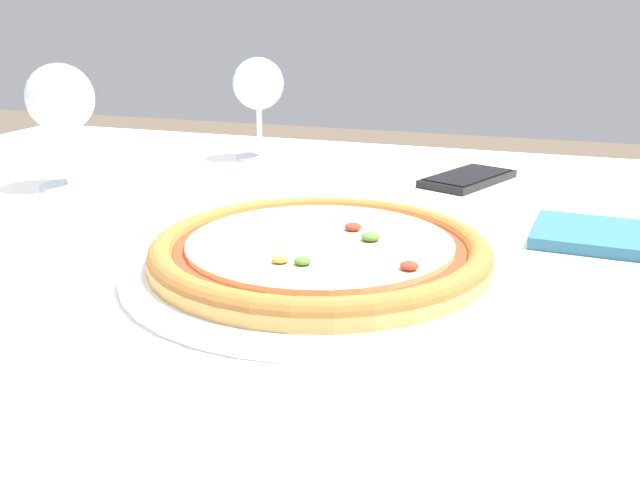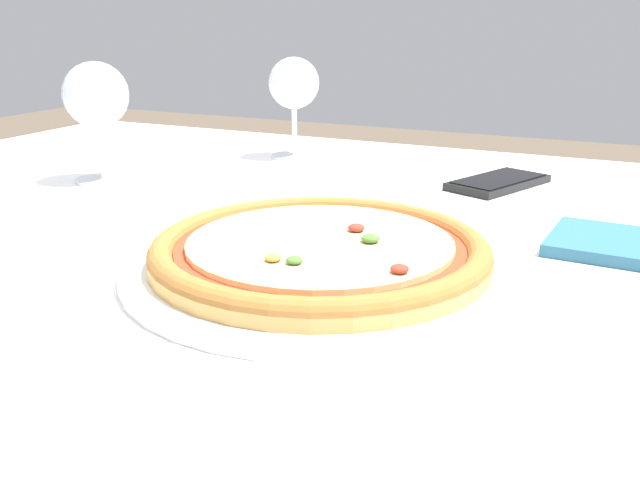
{
  "view_description": "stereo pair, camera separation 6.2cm",
  "coord_description": "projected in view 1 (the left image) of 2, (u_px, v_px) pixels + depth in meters",
  "views": [
    {
      "loc": [
        0.38,
        -0.67,
        0.94
      ],
      "look_at": [
        0.19,
        -0.11,
        0.75
      ],
      "focal_mm": 40.0,
      "sensor_mm": 36.0,
      "label": 1
    },
    {
      "loc": [
        0.44,
        -0.64,
        0.94
      ],
      "look_at": [
        0.19,
        -0.11,
        0.75
      ],
      "focal_mm": 40.0,
      "sensor_mm": 36.0,
      "label": 2
    }
  ],
  "objects": [
    {
      "name": "dining_table",
      "position": [
        196.0,
        291.0,
        0.81
      ],
      "size": [
        1.22,
        1.03,
        0.72
      ],
      "color": "brown",
      "rests_on": "ground_plane"
    },
    {
      "name": "cell_phone",
      "position": [
        468.0,
        178.0,
        0.95
      ],
      "size": [
        0.12,
        0.16,
        0.01
      ],
      "color": "black",
      "rests_on": "dining_table"
    },
    {
      "name": "napkin_folded",
      "position": [
        612.0,
        237.0,
        0.71
      ],
      "size": [
        0.16,
        0.12,
        0.01
      ],
      "color": "#2D607A",
      "rests_on": "dining_table"
    },
    {
      "name": "wine_glass_far_left",
      "position": [
        61.0,
        101.0,
        0.89
      ],
      "size": [
        0.08,
        0.08,
        0.16
      ],
      "color": "silver",
      "rests_on": "dining_table"
    },
    {
      "name": "wine_glass_far_right",
      "position": [
        258.0,
        87.0,
        1.07
      ],
      "size": [
        0.08,
        0.08,
        0.15
      ],
      "color": "silver",
      "rests_on": "dining_table"
    },
    {
      "name": "pizza_plate",
      "position": [
        320.0,
        255.0,
        0.62
      ],
      "size": [
        0.34,
        0.34,
        0.04
      ],
      "color": "white",
      "rests_on": "dining_table"
    }
  ]
}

